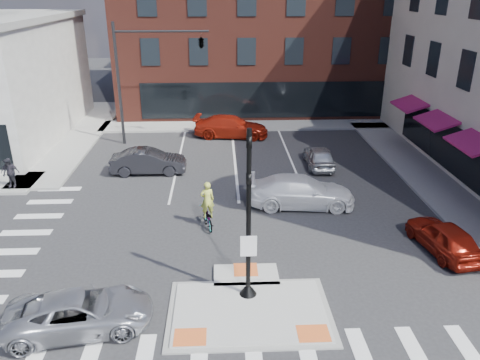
{
  "coord_description": "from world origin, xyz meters",
  "views": [
    {
      "loc": [
        -0.87,
        -13.1,
        10.04
      ],
      "look_at": [
        -0.03,
        6.23,
        2.0
      ],
      "focal_mm": 35.0,
      "sensor_mm": 36.0,
      "label": 1
    }
  ],
  "objects_px": {
    "bg_car_silver": "(319,156)",
    "pedestrian_a": "(10,173)",
    "white_pickup": "(301,191)",
    "pedestrian_b": "(10,172)",
    "bg_car_red": "(231,127)",
    "cyclist": "(208,212)",
    "red_sedan": "(444,237)",
    "bg_car_dark": "(148,161)",
    "silver_suv": "(80,312)"
  },
  "relations": [
    {
      "from": "pedestrian_b",
      "to": "white_pickup",
      "type": "bearing_deg",
      "value": -11.66
    },
    {
      "from": "bg_car_red",
      "to": "pedestrian_a",
      "type": "height_order",
      "value": "pedestrian_a"
    },
    {
      "from": "silver_suv",
      "to": "bg_car_dark",
      "type": "height_order",
      "value": "bg_car_dark"
    },
    {
      "from": "silver_suv",
      "to": "bg_car_red",
      "type": "bearing_deg",
      "value": -24.08
    },
    {
      "from": "pedestrian_b",
      "to": "bg_car_dark",
      "type": "bearing_deg",
      "value": 14.93
    },
    {
      "from": "white_pickup",
      "to": "silver_suv",
      "type": "bearing_deg",
      "value": 140.12
    },
    {
      "from": "white_pickup",
      "to": "pedestrian_a",
      "type": "xyz_separation_m",
      "value": [
        -15.02,
        2.59,
        0.18
      ]
    },
    {
      "from": "silver_suv",
      "to": "red_sedan",
      "type": "distance_m",
      "value": 14.08
    },
    {
      "from": "silver_suv",
      "to": "pedestrian_a",
      "type": "distance_m",
      "value": 13.06
    },
    {
      "from": "silver_suv",
      "to": "bg_car_dark",
      "type": "bearing_deg",
      "value": -10.81
    },
    {
      "from": "bg_car_dark",
      "to": "bg_car_silver",
      "type": "distance_m",
      "value": 10.06
    },
    {
      "from": "bg_car_silver",
      "to": "bg_car_red",
      "type": "relative_size",
      "value": 0.71
    },
    {
      "from": "bg_car_red",
      "to": "bg_car_silver",
      "type": "bearing_deg",
      "value": -132.82
    },
    {
      "from": "bg_car_dark",
      "to": "cyclist",
      "type": "bearing_deg",
      "value": -153.02
    },
    {
      "from": "pedestrian_a",
      "to": "pedestrian_b",
      "type": "bearing_deg",
      "value": 124.28
    },
    {
      "from": "pedestrian_a",
      "to": "bg_car_dark",
      "type": "bearing_deg",
      "value": 51.39
    },
    {
      "from": "white_pickup",
      "to": "bg_car_dark",
      "type": "height_order",
      "value": "white_pickup"
    },
    {
      "from": "cyclist",
      "to": "pedestrian_a",
      "type": "relative_size",
      "value": 1.37
    },
    {
      "from": "bg_car_silver",
      "to": "pedestrian_b",
      "type": "xyz_separation_m",
      "value": [
        -17.0,
        -2.68,
        0.32
      ]
    },
    {
      "from": "red_sedan",
      "to": "pedestrian_a",
      "type": "height_order",
      "value": "pedestrian_a"
    },
    {
      "from": "silver_suv",
      "to": "pedestrian_b",
      "type": "relative_size",
      "value": 2.81
    },
    {
      "from": "bg_car_red",
      "to": "cyclist",
      "type": "xyz_separation_m",
      "value": [
        -1.41,
        -13.53,
        -0.03
      ]
    },
    {
      "from": "cyclist",
      "to": "bg_car_silver",
      "type": "bearing_deg",
      "value": -143.52
    },
    {
      "from": "bg_car_red",
      "to": "pedestrian_b",
      "type": "relative_size",
      "value": 3.27
    },
    {
      "from": "bg_car_red",
      "to": "pedestrian_b",
      "type": "xyz_separation_m",
      "value": [
        -11.91,
        -8.88,
        0.19
      ]
    },
    {
      "from": "red_sedan",
      "to": "bg_car_silver",
      "type": "relative_size",
      "value": 1.03
    },
    {
      "from": "bg_car_silver",
      "to": "pedestrian_a",
      "type": "relative_size",
      "value": 2.36
    },
    {
      "from": "cyclist",
      "to": "red_sedan",
      "type": "bearing_deg",
      "value": 153.05
    },
    {
      "from": "white_pickup",
      "to": "bg_car_red",
      "type": "height_order",
      "value": "bg_car_red"
    },
    {
      "from": "cyclist",
      "to": "pedestrian_a",
      "type": "height_order",
      "value": "cyclist"
    },
    {
      "from": "white_pickup",
      "to": "cyclist",
      "type": "height_order",
      "value": "cyclist"
    },
    {
      "from": "bg_car_dark",
      "to": "pedestrian_b",
      "type": "height_order",
      "value": "pedestrian_b"
    },
    {
      "from": "cyclist",
      "to": "white_pickup",
      "type": "bearing_deg",
      "value": -168.41
    },
    {
      "from": "red_sedan",
      "to": "silver_suv",
      "type": "bearing_deg",
      "value": 7.64
    },
    {
      "from": "bg_car_dark",
      "to": "cyclist",
      "type": "relative_size",
      "value": 1.98
    },
    {
      "from": "red_sedan",
      "to": "cyclist",
      "type": "height_order",
      "value": "cyclist"
    },
    {
      "from": "bg_car_silver",
      "to": "pedestrian_a",
      "type": "height_order",
      "value": "pedestrian_a"
    },
    {
      "from": "pedestrian_a",
      "to": "pedestrian_b",
      "type": "distance_m",
      "value": 0.08
    },
    {
      "from": "bg_car_red",
      "to": "cyclist",
      "type": "relative_size",
      "value": 2.42
    },
    {
      "from": "silver_suv",
      "to": "cyclist",
      "type": "relative_size",
      "value": 2.08
    },
    {
      "from": "white_pickup",
      "to": "bg_car_silver",
      "type": "relative_size",
      "value": 1.4
    },
    {
      "from": "silver_suv",
      "to": "white_pickup",
      "type": "height_order",
      "value": "white_pickup"
    },
    {
      "from": "pedestrian_b",
      "to": "bg_car_red",
      "type": "bearing_deg",
      "value": 35.15
    },
    {
      "from": "cyclist",
      "to": "pedestrian_a",
      "type": "bearing_deg",
      "value": -35.45
    },
    {
      "from": "bg_car_red",
      "to": "pedestrian_a",
      "type": "xyz_separation_m",
      "value": [
        -11.91,
        -8.96,
        0.18
      ]
    },
    {
      "from": "white_pickup",
      "to": "bg_car_silver",
      "type": "xyz_separation_m",
      "value": [
        1.98,
        5.36,
        -0.12
      ]
    },
    {
      "from": "silver_suv",
      "to": "bg_car_silver",
      "type": "distance_m",
      "value": 17.41
    },
    {
      "from": "red_sedan",
      "to": "bg_car_dark",
      "type": "distance_m",
      "value": 16.1
    },
    {
      "from": "white_pickup",
      "to": "pedestrian_a",
      "type": "distance_m",
      "value": 15.25
    },
    {
      "from": "red_sedan",
      "to": "pedestrian_a",
      "type": "bearing_deg",
      "value": -28.81
    }
  ]
}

